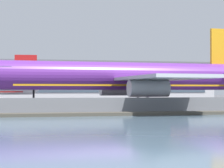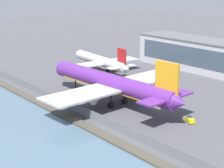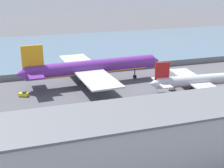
# 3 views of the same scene
# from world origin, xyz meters

# --- Properties ---
(ground_plane) EXTENTS (500.00, 500.00, 0.00)m
(ground_plane) POSITION_xyz_m (0.00, 0.00, 0.00)
(ground_plane) COLOR #4C4C51
(shoreline_seawall) EXTENTS (320.00, 3.00, 0.50)m
(shoreline_seawall) POSITION_xyz_m (0.00, -20.50, 0.25)
(shoreline_seawall) COLOR #474238
(shoreline_seawall) RESTS_ON ground
(perimeter_fence) EXTENTS (280.00, 0.10, 2.69)m
(perimeter_fence) POSITION_xyz_m (0.00, -16.00, 1.35)
(perimeter_fence) COLOR slate
(perimeter_fence) RESTS_ON ground
(cargo_jet_purple) EXTENTS (58.14, 49.84, 16.99)m
(cargo_jet_purple) POSITION_xyz_m (9.56, -2.70, 6.48)
(cargo_jet_purple) COLOR #602889
(cargo_jet_purple) RESTS_ON ground
(passenger_jet_silver) EXTENTS (39.47, 33.64, 12.36)m
(passenger_jet_silver) POSITION_xyz_m (-24.84, 19.56, 4.72)
(passenger_jet_silver) COLOR silver
(passenger_jet_silver) RESTS_ON ground
(baggage_tug) EXTENTS (3.58, 2.88, 1.80)m
(baggage_tug) POSITION_xyz_m (35.67, 3.56, 0.81)
(baggage_tug) COLOR yellow
(baggage_tug) RESTS_ON ground
(ops_van) EXTENTS (3.27, 5.55, 2.48)m
(ops_van) POSITION_xyz_m (-17.10, 11.76, 1.28)
(ops_van) COLOR white
(ops_van) RESTS_ON ground
(terminal_building) EXTENTS (83.80, 16.05, 13.31)m
(terminal_building) POSITION_xyz_m (10.35, 55.55, 6.67)
(terminal_building) COLOR #B2B2B7
(terminal_building) RESTS_ON ground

